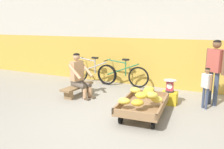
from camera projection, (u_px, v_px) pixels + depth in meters
ground_plane at (104, 125)px, 4.36m from camera, size 80.00×80.00×0.00m
back_wall at (153, 39)px, 6.93m from camera, size 16.00×0.30×2.89m
banana_cart at (143, 105)px, 4.75m from camera, size 0.93×1.49×0.36m
banana_pile at (144, 95)px, 4.68m from camera, size 0.85×1.27×0.26m
low_bench at (78, 88)px, 6.18m from camera, size 0.36×1.11×0.27m
vendor_seated at (79, 75)px, 6.04m from camera, size 0.73×0.59×1.14m
plastic_crate at (169, 98)px, 5.51m from camera, size 0.36×0.28×0.30m
weighing_scale at (170, 86)px, 5.44m from camera, size 0.30×0.30×0.29m
bicycle_near_left at (92, 72)px, 7.46m from camera, size 1.66×0.48×0.86m
bicycle_far_left at (122, 75)px, 7.09m from camera, size 1.66×0.48×0.86m
customer_adult at (215, 65)px, 5.29m from camera, size 0.42×0.35×1.53m
customer_child at (206, 84)px, 5.12m from camera, size 0.23×0.22×0.94m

